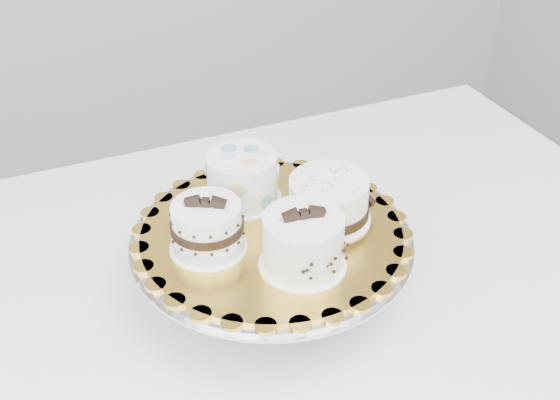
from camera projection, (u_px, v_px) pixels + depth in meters
name	position (u px, v px, depth m)	size (l,w,h in m)	color
table	(290.00, 295.00, 1.14)	(1.28, 0.86, 0.75)	white
cake_stand	(272.00, 253.00, 1.00)	(0.40, 0.40, 0.11)	gray
cake_board	(272.00, 232.00, 0.97)	(0.36, 0.36, 0.01)	gold
cake_swirl	(303.00, 243.00, 0.89)	(0.12, 0.12, 0.09)	white
cake_banded	(207.00, 229.00, 0.93)	(0.13, 0.13, 0.08)	white
cake_dots	(242.00, 177.00, 1.02)	(0.12, 0.12, 0.08)	white
cake_ribbon	(329.00, 201.00, 0.98)	(0.13, 0.13, 0.07)	white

